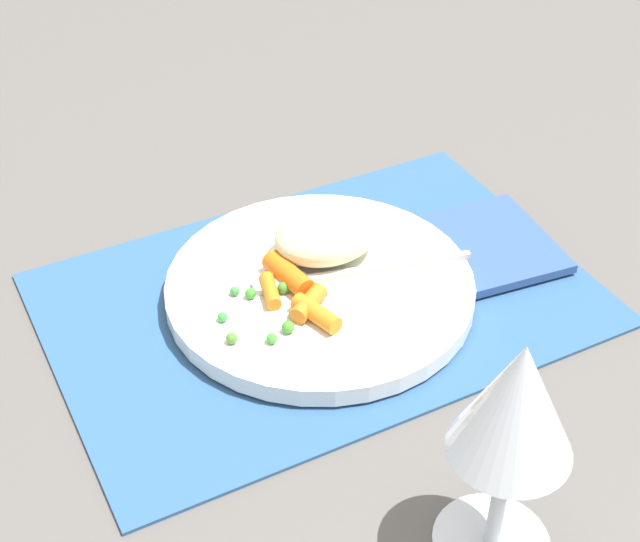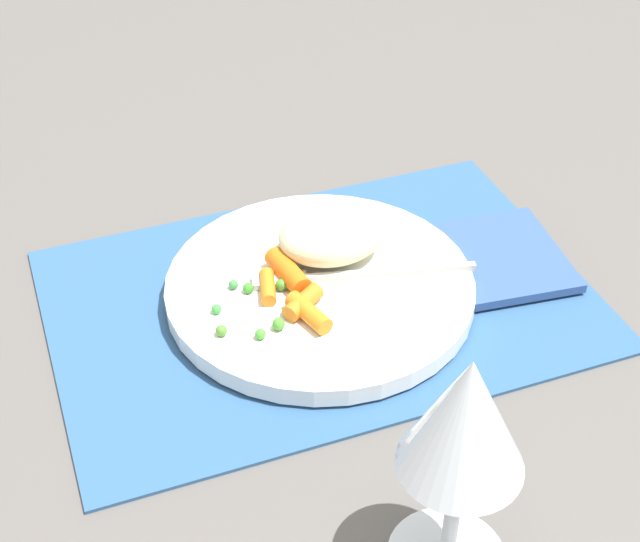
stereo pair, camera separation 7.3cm
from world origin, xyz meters
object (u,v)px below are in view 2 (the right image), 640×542
object	(u,v)px
carrot_portion	(293,290)
napkin	(503,256)
fork	(341,276)
plate	(320,288)
wine_glass	(465,425)
rice_mound	(332,235)

from	to	relation	value
carrot_portion	napkin	bearing A→B (deg)	-179.59
fork	plate	bearing A→B (deg)	-13.73
wine_glass	fork	bearing A→B (deg)	-96.71
rice_mound	wine_glass	bearing A→B (deg)	83.05
plate	fork	bearing A→B (deg)	166.27
napkin	plate	bearing A→B (deg)	-3.72
rice_mound	wine_glass	distance (m)	0.31
napkin	wine_glass	bearing A→B (deg)	54.44
plate	fork	distance (m)	0.02
rice_mound	carrot_portion	bearing A→B (deg)	40.20
rice_mound	napkin	world-z (taller)	rice_mound
rice_mound	carrot_portion	xyz separation A→B (m)	(0.05, 0.04, -0.01)
plate	carrot_portion	bearing A→B (deg)	23.81
plate	fork	xyz separation A→B (m)	(-0.02, 0.00, 0.01)
napkin	fork	bearing A→B (deg)	-2.58
napkin	rice_mound	bearing A→B (deg)	-15.61
wine_glass	napkin	size ratio (longest dim) A/B	1.44
rice_mound	wine_glass	world-z (taller)	wine_glass
fork	wine_glass	size ratio (longest dim) A/B	1.08
carrot_portion	napkin	distance (m)	0.20
rice_mound	fork	distance (m)	0.04
carrot_portion	wine_glass	world-z (taller)	wine_glass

